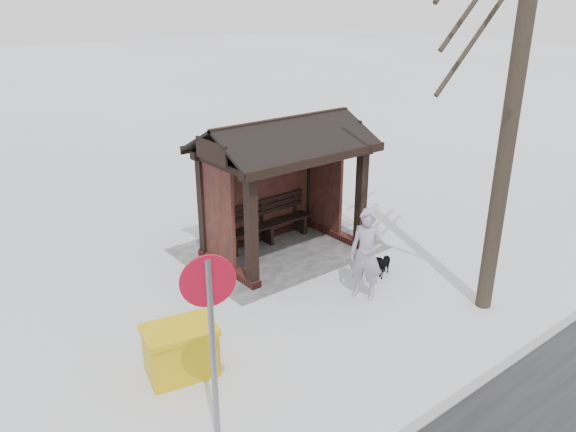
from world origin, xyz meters
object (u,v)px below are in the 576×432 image
at_px(bus_shelter, 279,159).
at_px(pedestrian, 366,254).
at_px(dog, 382,263).
at_px(grit_bin, 181,350).
at_px(road_sign, 210,314).

xyz_separation_m(bus_shelter, pedestrian, (0.02, 2.72, -1.26)).
relative_size(dog, grit_bin, 0.50).
xyz_separation_m(pedestrian, dog, (-0.93, -0.42, -0.65)).
bearing_deg(bus_shelter, pedestrian, 89.64).
height_order(bus_shelter, dog, bus_shelter).
distance_m(pedestrian, road_sign, 4.56).
height_order(dog, road_sign, road_sign).
distance_m(bus_shelter, pedestrian, 2.99).
distance_m(bus_shelter, dog, 3.13).
bearing_deg(pedestrian, road_sign, -95.82).
xyz_separation_m(dog, grit_bin, (4.86, 0.33, 0.17)).
distance_m(dog, road_sign, 5.71).
height_order(pedestrian, dog, pedestrian).
bearing_deg(dog, grit_bin, -110.69).
relative_size(bus_shelter, grit_bin, 2.96).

